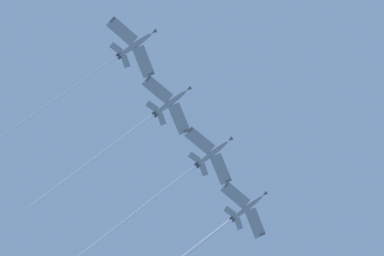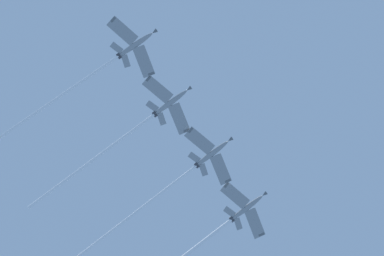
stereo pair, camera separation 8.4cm
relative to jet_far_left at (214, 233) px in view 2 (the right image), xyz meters
name	(u,v)px [view 2 (the right image)]	position (x,y,z in m)	size (l,w,h in m)	color
jet_far_left	(214,233)	(0.00, 0.00, 0.00)	(40.15, 37.77, 11.81)	gray
jet_inner_left	(185,175)	(15.56, -12.36, -0.18)	(44.81, 41.00, 12.11)	gray
jet_centre	(138,127)	(26.39, -28.64, 0.17)	(43.88, 40.35, 12.03)	gray
jet_inner_right	(100,69)	(40.27, -42.64, 0.03)	(46.83, 44.21, 12.92)	gray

